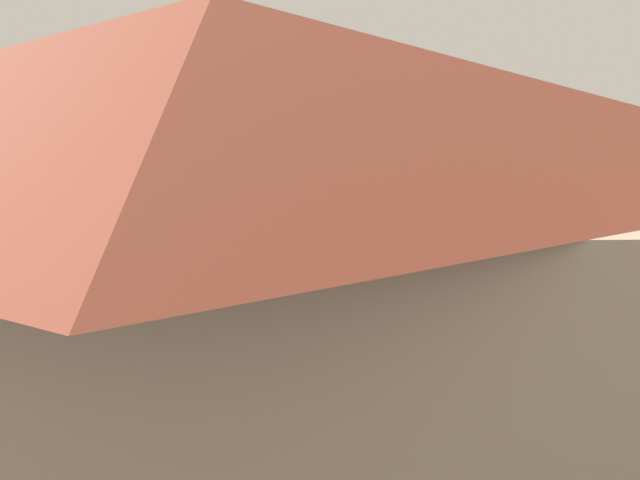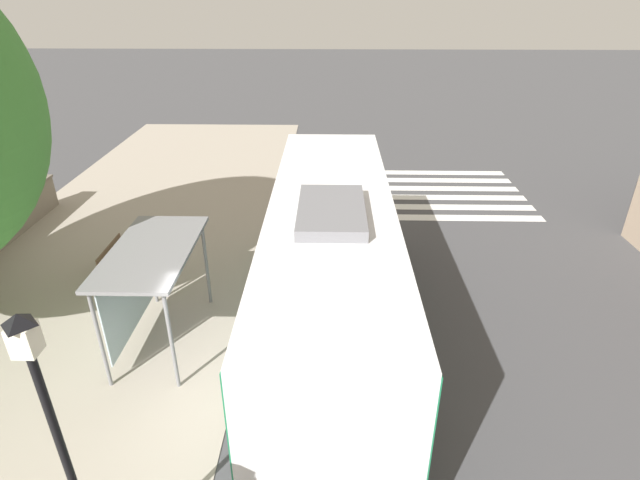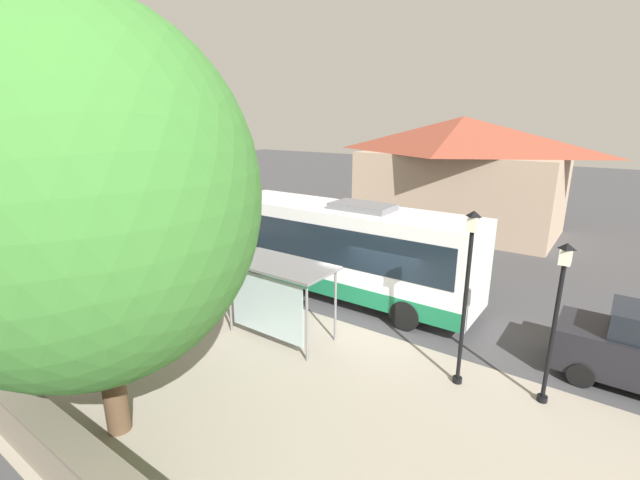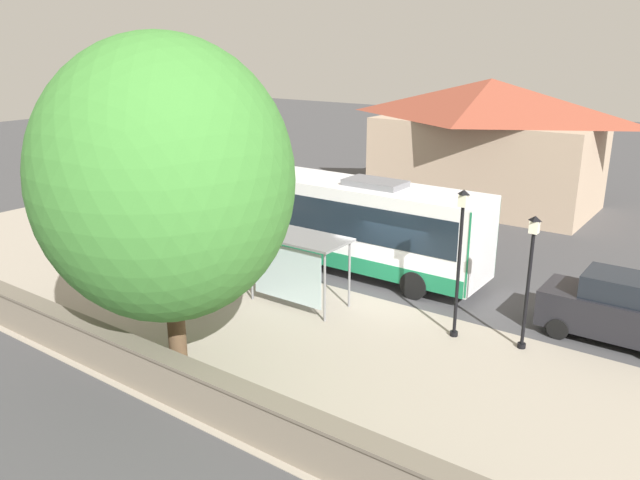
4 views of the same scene
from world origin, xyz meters
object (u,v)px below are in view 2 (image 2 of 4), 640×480
bus_shelter (147,265)px  bus (331,267)px  street_lamp_far (61,446)px  bench (115,259)px  pedestrian (279,222)px

bus_shelter → bus: bearing=2.3°
bus → bus_shelter: bearing=-177.7°
bus_shelter → street_lamp_far: bearing=-80.5°
bench → bus_shelter: bearing=-54.0°
bench → street_lamp_far: 9.06m
bench → street_lamp_far: street_lamp_far is taller
bus → bench: bus is taller
bus_shelter → street_lamp_far: 5.42m
bus_shelter → bench: 3.95m
bus → pedestrian: size_ratio=6.37×
bus → street_lamp_far: 6.33m
bus → bench: (-6.12, 2.78, -1.43)m
bus → bus_shelter: bus is taller
bus_shelter → street_lamp_far: street_lamp_far is taller
bus → pedestrian: 4.75m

